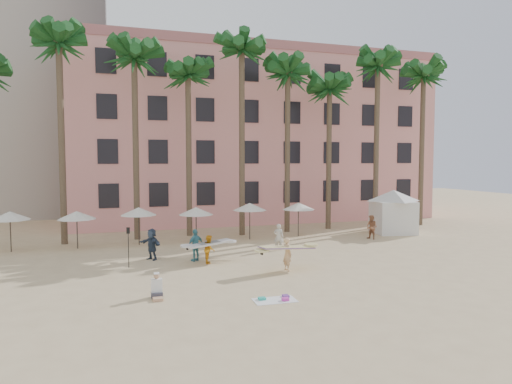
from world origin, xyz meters
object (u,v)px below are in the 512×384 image
object	(u,v)px
carrier_yellow	(287,252)
carrier_white	(209,248)
pink_hotel	(249,140)
cabana	(393,208)

from	to	relation	value
carrier_yellow	carrier_white	world-z (taller)	carrier_yellow
pink_hotel	carrier_yellow	bearing A→B (deg)	-101.71
carrier_yellow	cabana	bearing A→B (deg)	35.86
cabana	carrier_white	size ratio (longest dim) A/B	1.88
pink_hotel	carrier_yellow	world-z (taller)	pink_hotel
pink_hotel	carrier_white	xyz separation A→B (m)	(-8.48, -20.46, -7.12)
pink_hotel	carrier_yellow	size ratio (longest dim) A/B	10.58
cabana	carrier_yellow	distance (m)	15.83
pink_hotel	carrier_white	bearing A→B (deg)	-112.50
cabana	carrier_white	xyz separation A→B (m)	(-16.41, -6.24, -1.19)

